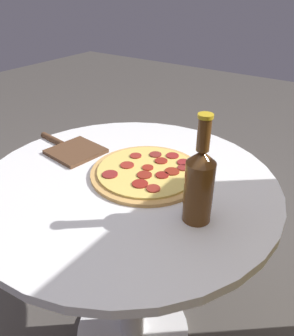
% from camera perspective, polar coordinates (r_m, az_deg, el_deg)
% --- Properties ---
extents(ground_plane, '(8.00, 8.00, 0.00)m').
position_cam_1_polar(ground_plane, '(1.42, -2.46, -26.45)').
color(ground_plane, '#4C4742').
extents(table, '(0.84, 0.84, 0.69)m').
position_cam_1_polar(table, '(1.03, -3.09, -10.27)').
color(table, white).
rests_on(table, ground_plane).
extents(pizza, '(0.32, 0.32, 0.02)m').
position_cam_1_polar(pizza, '(0.94, 0.04, -0.63)').
color(pizza, tan).
rests_on(pizza, table).
extents(beer_bottle, '(0.07, 0.07, 0.26)m').
position_cam_1_polar(beer_bottle, '(0.73, 9.09, -2.56)').
color(beer_bottle, '#563314').
rests_on(beer_bottle, table).
extents(pizza_paddle, '(0.17, 0.27, 0.02)m').
position_cam_1_polar(pizza_paddle, '(1.10, -12.99, 3.21)').
color(pizza_paddle, brown).
rests_on(pizza_paddle, table).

